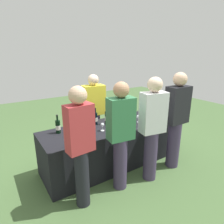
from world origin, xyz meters
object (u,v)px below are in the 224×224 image
at_px(wine_glass_3, 138,117).
at_px(guest_2, 152,127).
at_px(wine_glass_0, 86,131).
at_px(server_pouring, 94,111).
at_px(wine_glass_2, 134,120).
at_px(guest_3, 176,118).
at_px(wine_bottle_0, 58,127).
at_px(wine_bottle_1, 96,118).
at_px(wine_bottle_2, 107,118).
at_px(guest_1, 121,133).
at_px(wine_bottle_3, 121,116).
at_px(wine_glass_1, 102,125).
at_px(guest_0, 80,144).
at_px(menu_board, 116,118).

xyz_separation_m(wine_glass_3, guest_2, (-0.23, -0.59, 0.06)).
xyz_separation_m(wine_glass_0, server_pouring, (0.61, 0.90, -0.01)).
relative_size(wine_glass_2, guest_3, 0.07).
relative_size(wine_bottle_0, wine_bottle_1, 1.00).
distance_m(wine_bottle_0, wine_bottle_2, 0.88).
bearing_deg(guest_2, guest_1, -179.04).
height_order(wine_bottle_3, wine_glass_1, wine_bottle_3).
bearing_deg(wine_bottle_1, guest_0, -128.35).
height_order(guest_0, guest_1, guest_0).
bearing_deg(wine_bottle_2, wine_glass_3, -23.59).
distance_m(wine_glass_1, guest_1, 0.52).
bearing_deg(guest_1, wine_bottle_0, 134.98).
bearing_deg(guest_3, wine_bottle_0, 155.89).
height_order(wine_bottle_2, wine_glass_2, wine_bottle_2).
relative_size(wine_bottle_0, menu_board, 0.37).
bearing_deg(guest_0, wine_bottle_2, 36.92).
height_order(guest_0, menu_board, guest_0).
bearing_deg(guest_2, menu_board, 82.24).
xyz_separation_m(server_pouring, guest_0, (-0.91, -1.34, 0.07)).
bearing_deg(wine_bottle_3, wine_glass_3, -40.52).
relative_size(wine_glass_3, guest_0, 0.09).
distance_m(wine_glass_2, guest_1, 0.78).
distance_m(guest_1, menu_board, 2.18).
height_order(wine_bottle_1, wine_glass_1, wine_bottle_1).
height_order(wine_bottle_2, guest_0, guest_0).
bearing_deg(guest_1, wine_glass_0, 135.76).
bearing_deg(wine_bottle_3, guest_3, -49.97).
xyz_separation_m(wine_glass_3, guest_1, (-0.77, -0.51, 0.04)).
height_order(guest_3, menu_board, guest_3).
height_order(wine_glass_2, guest_1, guest_1).
distance_m(wine_bottle_1, wine_glass_0, 0.57).
bearing_deg(wine_bottle_2, wine_bottle_1, 150.02).
bearing_deg(wine_bottle_3, wine_glass_2, -67.36).
relative_size(wine_glass_2, guest_0, 0.08).
bearing_deg(wine_bottle_3, wine_bottle_0, 174.73).
bearing_deg(wine_bottle_1, wine_glass_0, -132.45).
height_order(wine_glass_2, guest_2, guest_2).
distance_m(guest_3, menu_board, 1.89).
bearing_deg(wine_bottle_1, server_pouring, 64.83).
bearing_deg(server_pouring, menu_board, -147.06).
relative_size(wine_bottle_1, guest_0, 0.19).
relative_size(wine_bottle_1, menu_board, 0.37).
distance_m(wine_bottle_3, guest_3, 0.99).
xyz_separation_m(server_pouring, guest_1, (-0.27, -1.32, 0.05)).
bearing_deg(server_pouring, wine_bottle_2, 90.48).
bearing_deg(wine_bottle_3, wine_bottle_2, 175.16).
height_order(wine_bottle_3, menu_board, wine_bottle_3).
bearing_deg(guest_1, guest_2, -2.54).
height_order(wine_bottle_1, guest_3, guest_3).
xyz_separation_m(wine_bottle_2, wine_bottle_3, (0.30, -0.03, -0.02)).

